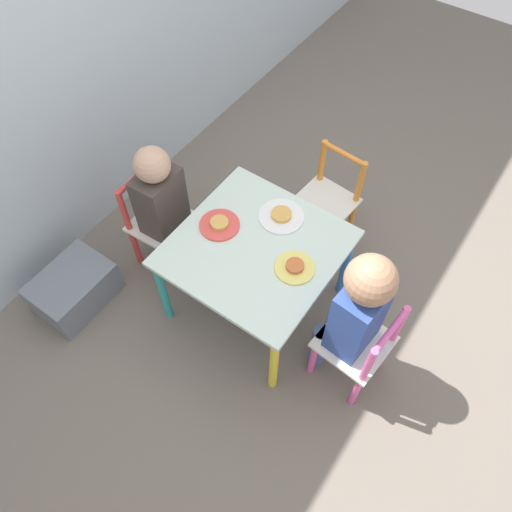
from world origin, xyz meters
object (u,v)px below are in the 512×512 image
Objects in this scene: plate_back at (220,224)px; plate_right at (281,216)px; chair_pink at (359,347)px; child_back at (164,203)px; kids_table at (256,255)px; chair_red at (159,222)px; plate_front at (295,267)px; child_front at (356,310)px; storage_bin at (74,289)px; chair_orange at (327,202)px.

plate_back is 0.88× the size of plate_right.
child_back reaches higher than chair_pink.
kids_table is 0.89× the size of child_back.
chair_red reaches higher than plate_front.
child_back is 0.94m from child_front.
plate_front is at bearing -61.86° from storage_bin.
plate_right reaches higher than storage_bin.
chair_orange is (0.53, -0.05, -0.14)m from kids_table.
plate_right is at bearing -92.57° from chair_orange.
plate_right is (0.21, -0.53, 0.21)m from chair_red.
plate_back is 0.47× the size of storage_bin.
chair_orange is 0.75m from child_front.
chair_orange is 1.25m from storage_bin.
plate_back is at bearing -87.94° from child_back.
child_front is (-0.57, -0.42, 0.23)m from chair_orange.
chair_orange is 0.77m from child_back.
kids_table is 3.84× the size of plate_back.
plate_back and plate_front have the same top height.
chair_pink is 1.44× the size of storage_bin.
chair_orange is (0.57, 0.48, 0.00)m from chair_pink.
chair_pink is 2.69× the size of plate_right.
kids_table is 0.55m from chair_orange.
chair_red is 0.49m from storage_bin.
chair_pink is 0.65× the size of child_front.
storage_bin is at bearing -65.77° from chair_pink.
plate_right is at bearing -71.31° from chair_red.
chair_orange is (0.56, -0.57, 0.00)m from chair_red.
chair_pink is 0.61m from plate_right.
storage_bin is at bearing 132.59° from plate_back.
kids_table is 0.47m from child_back.
plate_front is at bearing -92.76° from chair_pink.
chair_orange is 2.69× the size of plate_right.
kids_table reaches higher than storage_bin.
child_back is 0.92× the size of child_front.
child_back is at bearing -85.78° from child_front.
chair_red is at bearing 94.91° from plate_back.
plate_front is at bearing -135.00° from plate_right.
plate_right is 0.53× the size of storage_bin.
storage_bin is (-0.42, 1.22, -0.16)m from chair_pink.
chair_pink reaches higher than plate_right.
child_front reaches higher than child_back.
chair_orange is at bearing -23.37° from plate_back.
storage_bin is (-0.44, 0.16, -0.16)m from chair_red.
child_back is 0.29m from plate_back.
child_front is 4.72× the size of plate_back.
chair_red and chair_orange have the same top height.
kids_table is at bearing -90.00° from chair_orange.
storage_bin is at bearing -121.62° from chair_orange.
plate_right is at bearing -46.75° from storage_bin.
child_back is 0.65m from plate_front.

